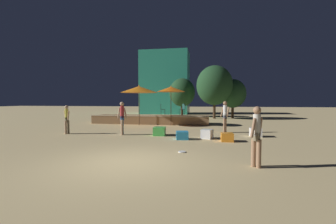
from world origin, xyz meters
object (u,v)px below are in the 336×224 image
(cube_seat_2, at_px, (227,137))
(person_3, at_px, (122,117))
(cube_seat_3, at_px, (182,135))
(bistro_chair_0, at_px, (183,108))
(person_1, at_px, (257,134))
(bistro_chair_1, at_px, (162,108))
(background_tree_1, at_px, (182,92))
(cube_seat_4, at_px, (207,134))
(cube_seat_0, at_px, (159,131))
(frisbee_disc, at_px, (182,152))
(cube_seat_1, at_px, (256,132))
(person_2, at_px, (67,119))
(patio_umbrella_0, at_px, (171,89))
(background_tree_0, at_px, (233,94))
(background_tree_2, at_px, (215,85))
(patio_umbrella_1, at_px, (139,89))
(person_0, at_px, (225,115))

(cube_seat_2, bearing_deg, person_3, 169.26)
(cube_seat_3, bearing_deg, bistro_chair_0, 95.83)
(cube_seat_2, xyz_separation_m, cube_seat_3, (-2.12, 0.19, -0.00))
(cube_seat_2, height_order, bistro_chair_0, bistro_chair_0)
(bistro_chair_0, bearing_deg, person_1, -23.34)
(cube_seat_3, distance_m, bistro_chair_1, 7.16)
(person_3, bearing_deg, background_tree_1, 160.47)
(cube_seat_4, distance_m, person_1, 4.86)
(cube_seat_0, xyz_separation_m, person_1, (3.92, -5.18, 0.72))
(person_1, xyz_separation_m, frisbee_disc, (-2.28, 1.47, -0.93))
(cube_seat_2, distance_m, person_3, 5.69)
(bistro_chair_0, relative_size, bistro_chair_1, 1.00)
(cube_seat_1, xyz_separation_m, person_2, (-10.36, -0.80, 0.64))
(cube_seat_1, xyz_separation_m, cube_seat_3, (-3.71, -1.46, -0.03))
(patio_umbrella_0, bearing_deg, person_3, -110.64)
(cube_seat_0, bearing_deg, bistro_chair_0, 84.21)
(background_tree_0, bearing_deg, person_2, -128.82)
(bistro_chair_1, height_order, frisbee_disc, bistro_chair_1)
(cube_seat_2, distance_m, background_tree_1, 16.10)
(person_2, bearing_deg, background_tree_2, -11.64)
(patio_umbrella_0, relative_size, cube_seat_3, 4.50)
(cube_seat_2, distance_m, background_tree_2, 13.48)
(person_2, bearing_deg, cube_seat_0, -63.06)
(cube_seat_0, height_order, cube_seat_1, cube_seat_0)
(cube_seat_3, relative_size, bistro_chair_1, 0.74)
(patio_umbrella_1, bearing_deg, person_3, -83.93)
(person_0, relative_size, background_tree_0, 0.45)
(background_tree_1, bearing_deg, cube_seat_0, -88.62)
(person_0, xyz_separation_m, bistro_chair_0, (-2.96, 4.38, 0.23))
(cube_seat_3, distance_m, person_3, 3.61)
(bistro_chair_1, bearing_deg, cube_seat_0, 178.01)
(cube_seat_0, xyz_separation_m, person_0, (3.58, 1.73, 0.80))
(cube_seat_3, bearing_deg, bistro_chair_1, 109.51)
(patio_umbrella_0, relative_size, background_tree_1, 0.68)
(person_1, height_order, background_tree_0, background_tree_0)
(patio_umbrella_1, relative_size, background_tree_1, 0.69)
(cube_seat_4, relative_size, bistro_chair_1, 0.71)
(bistro_chair_1, bearing_deg, person_1, -167.70)
(patio_umbrella_1, height_order, background_tree_1, background_tree_1)
(patio_umbrella_1, relative_size, background_tree_0, 0.74)
(cube_seat_3, bearing_deg, cube_seat_1, 21.50)
(person_1, bearing_deg, cube_seat_2, -38.96)
(cube_seat_0, bearing_deg, patio_umbrella_1, 118.96)
(person_0, height_order, person_1, person_0)
(background_tree_1, height_order, background_tree_2, background_tree_2)
(person_1, distance_m, background_tree_2, 17.27)
(cube_seat_4, relative_size, person_2, 0.40)
(bistro_chair_1, distance_m, frisbee_disc, 9.84)
(cube_seat_4, xyz_separation_m, person_2, (-7.85, 0.25, 0.63))
(bistro_chair_0, height_order, background_tree_1, background_tree_1)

